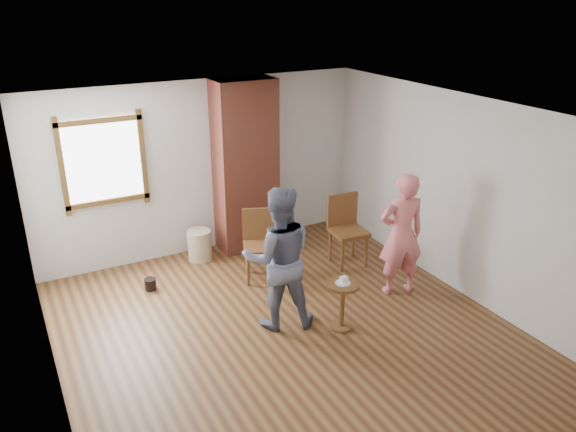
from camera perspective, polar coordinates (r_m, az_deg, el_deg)
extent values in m
plane|color=brown|center=(6.74, 0.18, -12.03)|extent=(5.50, 5.50, 0.00)
cube|color=silver|center=(8.47, -8.74, 4.85)|extent=(5.00, 0.04, 2.60)
cube|color=silver|center=(5.49, -23.57, -6.78)|extent=(0.04, 5.50, 2.60)
cube|color=silver|center=(7.53, 17.17, 1.88)|extent=(0.04, 5.50, 2.60)
cube|color=white|center=(5.69, 0.21, 10.15)|extent=(5.00, 5.50, 0.04)
cube|color=brown|center=(8.01, -18.23, 5.22)|extent=(1.14, 0.06, 1.34)
cube|color=white|center=(8.03, -18.26, 5.25)|extent=(1.00, 0.02, 1.20)
cube|color=#AC543D|center=(8.45, -4.33, 5.02)|extent=(0.90, 0.50, 2.60)
cylinder|color=beige|center=(8.47, -8.97, -2.92)|extent=(0.41, 0.41, 0.46)
cylinder|color=black|center=(7.84, -13.81, -6.74)|extent=(0.21, 0.21, 0.16)
cube|color=brown|center=(7.72, -2.84, -3.14)|extent=(0.59, 0.59, 0.05)
cylinder|color=brown|center=(7.65, -4.09, -5.45)|extent=(0.04, 0.04, 0.49)
cylinder|color=brown|center=(7.67, -1.32, -5.31)|extent=(0.04, 0.04, 0.49)
cylinder|color=brown|center=(7.98, -4.22, -4.23)|extent=(0.04, 0.04, 0.49)
cylinder|color=brown|center=(8.00, -1.58, -4.10)|extent=(0.04, 0.04, 0.49)
cube|color=brown|center=(7.80, -2.98, -0.88)|extent=(0.44, 0.21, 0.49)
cube|color=brown|center=(8.15, 6.17, -1.62)|extent=(0.52, 0.52, 0.06)
cylinder|color=brown|center=(8.02, 5.54, -4.03)|extent=(0.05, 0.05, 0.51)
cylinder|color=brown|center=(8.20, 7.94, -3.55)|extent=(0.05, 0.05, 0.51)
cylinder|color=brown|center=(8.33, 4.29, -2.95)|extent=(0.05, 0.05, 0.51)
cylinder|color=brown|center=(8.50, 6.63, -2.51)|extent=(0.05, 0.05, 0.51)
cube|color=brown|center=(8.23, 5.52, 0.58)|extent=(0.48, 0.09, 0.51)
cylinder|color=brown|center=(6.61, 5.59, -6.96)|extent=(0.40, 0.40, 0.04)
cylinder|color=brown|center=(6.76, 5.50, -9.11)|extent=(0.06, 0.06, 0.54)
cylinder|color=brown|center=(6.90, 5.42, -11.06)|extent=(0.28, 0.28, 0.03)
cylinder|color=white|center=(6.60, 5.60, -6.78)|extent=(0.18, 0.18, 0.01)
cube|color=white|center=(6.59, 5.68, -6.50)|extent=(0.08, 0.07, 0.06)
imported|color=black|center=(6.52, -0.96, -4.32)|extent=(1.02, 0.90, 1.75)
imported|color=#EC767C|center=(7.38, 11.44, -1.87)|extent=(0.69, 0.53, 1.67)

